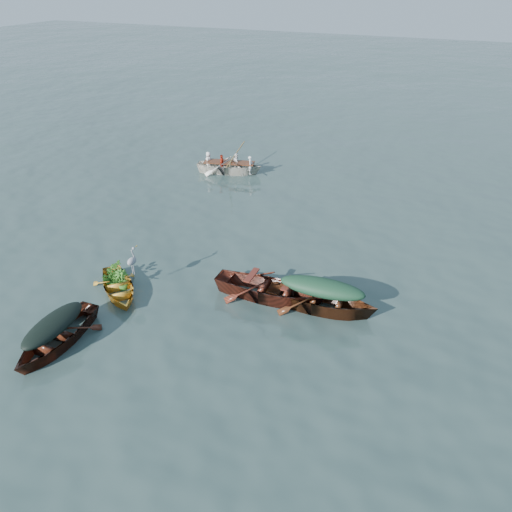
{
  "coord_description": "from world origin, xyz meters",
  "views": [
    {
      "loc": [
        6.79,
        -10.73,
        9.08
      ],
      "look_at": [
        0.93,
        2.73,
        0.5
      ],
      "focal_mm": 35.0,
      "sensor_mm": 36.0,
      "label": 1
    }
  ],
  "objects": [
    {
      "name": "dark_covered_boat",
      "position": [
        -2.49,
        -3.14,
        0.0
      ],
      "size": [
        1.65,
        4.07,
        1.02
      ],
      "primitive_type": "imported",
      "rotation": [
        0.0,
        0.0,
        0.04
      ],
      "color": "#421F0F",
      "rests_on": "ground"
    },
    {
      "name": "open_wooden_boat",
      "position": [
        2.05,
        1.22,
        0.0
      ],
      "size": [
        4.98,
        1.63,
        1.19
      ],
      "primitive_type": "imported",
      "rotation": [
        0.0,
        0.0,
        1.59
      ],
      "color": "maroon",
      "rests_on": "ground"
    },
    {
      "name": "heron",
      "position": [
        -2.16,
        0.04,
        0.89
      ],
      "size": [
        0.48,
        0.48,
        0.92
      ],
      "primitive_type": null,
      "rotation": [
        0.0,
        0.0,
        0.84
      ],
      "color": "#97999F",
      "rests_on": "yellow_dinghy"
    },
    {
      "name": "thwart_benches",
      "position": [
        2.05,
        1.22,
        0.62
      ],
      "size": [
        2.49,
        0.97,
        0.04
      ],
      "primitive_type": null,
      "rotation": [
        0.0,
        0.0,
        1.59
      ],
      "color": "#521B13",
      "rests_on": "open_wooden_boat"
    },
    {
      "name": "dark_tarp_cover",
      "position": [
        -2.49,
        -3.14,
        0.71
      ],
      "size": [
        0.91,
        2.24,
        0.4
      ],
      "primitive_type": "ellipsoid",
      "rotation": [
        0.0,
        0.0,
        0.04
      ],
      "color": "black",
      "rests_on": "dark_covered_boat"
    },
    {
      "name": "ground",
      "position": [
        0.0,
        0.0,
        0.0
      ],
      "size": [
        140.0,
        140.0,
        0.0
      ],
      "primitive_type": "plane",
      "color": "#344945",
      "rests_on": "ground"
    },
    {
      "name": "green_tarp_cover",
      "position": [
        3.69,
        1.31,
        0.82
      ],
      "size": [
        2.62,
        0.94,
        0.52
      ],
      "primitive_type": "ellipsoid",
      "rotation": [
        0.0,
        0.0,
        1.62
      ],
      "color": "#183B24",
      "rests_on": "green_tarp_boat"
    },
    {
      "name": "green_tarp_boat",
      "position": [
        3.69,
        1.31,
        0.0
      ],
      "size": [
        4.77,
        1.7,
        1.12
      ],
      "primitive_type": "imported",
      "rotation": [
        0.0,
        0.0,
        1.62
      ],
      "color": "#452510",
      "rests_on": "ground"
    },
    {
      "name": "rowers",
      "position": [
        -3.93,
        10.57,
        0.93
      ],
      "size": [
        3.39,
        1.97,
        0.76
      ],
      "primitive_type": "imported",
      "rotation": [
        0.0,
        0.0,
        1.82
      ],
      "color": "silver",
      "rests_on": "rowed_boat"
    },
    {
      "name": "dinghy_weeds",
      "position": [
        -2.88,
        -0.02,
        0.73
      ],
      "size": [
        1.14,
        1.12,
        0.6
      ],
      "primitive_type": "imported",
      "rotation": [
        0.0,
        0.0,
        0.84
      ],
      "color": "#32651A",
      "rests_on": "yellow_dinghy"
    },
    {
      "name": "oars",
      "position": [
        -3.93,
        10.57,
        0.58
      ],
      "size": [
        1.22,
        2.67,
        0.06
      ],
      "primitive_type": null,
      "rotation": [
        0.0,
        0.0,
        1.82
      ],
      "color": "olive",
      "rests_on": "rowed_boat"
    },
    {
      "name": "yellow_dinghy",
      "position": [
        -2.49,
        -0.41,
        0.0
      ],
      "size": [
        3.26,
        3.13,
        0.85
      ],
      "primitive_type": "imported",
      "rotation": [
        0.0,
        0.0,
        0.84
      ],
      "color": "gold",
      "rests_on": "ground"
    },
    {
      "name": "rowed_boat",
      "position": [
        -3.93,
        10.57,
        0.0
      ],
      "size": [
        4.75,
        2.44,
        1.1
      ],
      "primitive_type": "imported",
      "rotation": [
        0.0,
        0.0,
        1.82
      ],
      "color": "white",
      "rests_on": "ground"
    }
  ]
}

